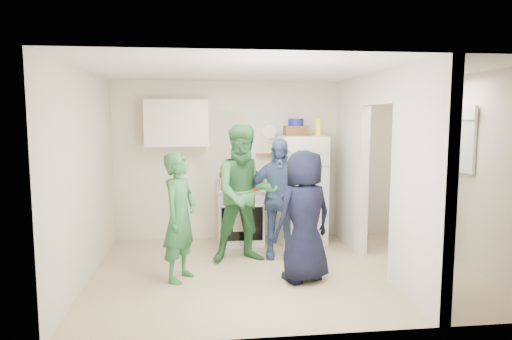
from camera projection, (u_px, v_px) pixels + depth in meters
The scene contains 37 objects.
floor at pixel (285, 271), 5.78m from camera, with size 4.80×4.80×0.00m, color tan.
wall_back at pixel (266, 160), 7.31m from camera, with size 4.80×4.80×0.00m, color silver.
wall_front at pixel (322, 198), 3.96m from camera, with size 4.80×4.80×0.00m, color silver.
wall_left at pixel (85, 176), 5.35m from camera, with size 3.40×3.40×0.00m, color silver.
wall_right at pixel (468, 171), 5.92m from camera, with size 3.40×3.40×0.00m, color silver.
ceiling at pixel (287, 71), 5.49m from camera, with size 4.80×4.80×0.00m, color white.
partition_pier_back at pixel (351, 163), 6.86m from camera, with size 0.12×1.20×2.50m, color silver.
partition_pier_front at pixel (420, 185), 4.69m from camera, with size 0.12×1.20×2.50m, color silver.
partition_header at pixel (382, 88), 5.65m from camera, with size 0.12×1.00×0.40m, color silver.
stove at pixel (240, 216), 7.03m from camera, with size 0.71×0.59×0.85m, color white.
upper_cabinet at pixel (177, 123), 6.90m from camera, with size 0.95×0.34×0.70m, color silver.
fridge at pixel (302, 189), 7.07m from camera, with size 0.68×0.66×1.65m, color white.
wicker_basket at pixel (296, 131), 7.00m from camera, with size 0.35×0.25×0.15m, color brown.
blue_bowl at pixel (296, 122), 6.98m from camera, with size 0.24×0.24×0.11m, color navy.
yellow_cup_stack_top at pixel (318, 128), 6.88m from camera, with size 0.09×0.09×0.25m, color #FAFF15.
wall_clock at pixel (270, 132), 7.25m from camera, with size 0.22×0.22×0.03m, color white.
spice_shelf at pixel (267, 154), 7.25m from camera, with size 0.35×0.08×0.03m, color olive.
nook_window at pixel (459, 139), 6.07m from camera, with size 0.03×0.70×0.80m, color black.
nook_window_frame at pixel (458, 139), 6.07m from camera, with size 0.04×0.76×0.86m, color white.
nook_valance at pixel (458, 113), 6.02m from camera, with size 0.04×0.82×0.18m, color white.
yellow_cup_stack_stove at pixel (234, 183), 6.74m from camera, with size 0.09×0.09×0.25m, color yellow.
red_cup at pixel (256, 187), 6.80m from camera, with size 0.09×0.09×0.12m, color red.
person_green_left at pixel (180, 217), 5.40m from camera, with size 0.56×0.37×1.54m, color #2D723B.
person_green_center at pixel (245, 194), 6.10m from camera, with size 0.90×0.70×1.84m, color #33753F.
person_denim at pixel (278, 198), 6.28m from camera, with size 0.97×0.40×1.66m, color #375279.
person_navy at pixel (304, 216), 5.37m from camera, with size 0.76×0.50×1.57m, color black.
person_nook at pixel (421, 198), 6.44m from camera, with size 1.04×0.60×1.62m, color black.
bottle_a at pixel (221, 178), 7.05m from camera, with size 0.07×0.07×0.32m, color brown.
bottle_b at pixel (229, 181), 6.88m from camera, with size 0.07×0.07×0.27m, color #1C5630.
bottle_c at pixel (234, 178), 7.11m from camera, with size 0.07×0.07×0.28m, color silver.
bottle_d at pixel (242, 181), 6.91m from camera, with size 0.06×0.06×0.25m, color brown.
bottle_e at pixel (245, 179), 7.13m from camera, with size 0.08×0.08×0.26m, color silver.
bottle_f at pixel (253, 178), 6.99m from camera, with size 0.08×0.08×0.32m, color #1D3D16.
bottle_g at pixel (256, 179), 7.12m from camera, with size 0.08×0.08×0.26m, color olive.
bottle_h at pixel (221, 182), 6.81m from camera, with size 0.07×0.07×0.25m, color #989CA2.
bottle_i at pixel (244, 180), 7.07m from camera, with size 0.07×0.07×0.24m, color #645811.
bottle_j at pixel (261, 180), 6.88m from camera, with size 0.07×0.07×0.30m, color #236741.
Camera 1 is at (-1.03, -5.51, 1.96)m, focal length 32.00 mm.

